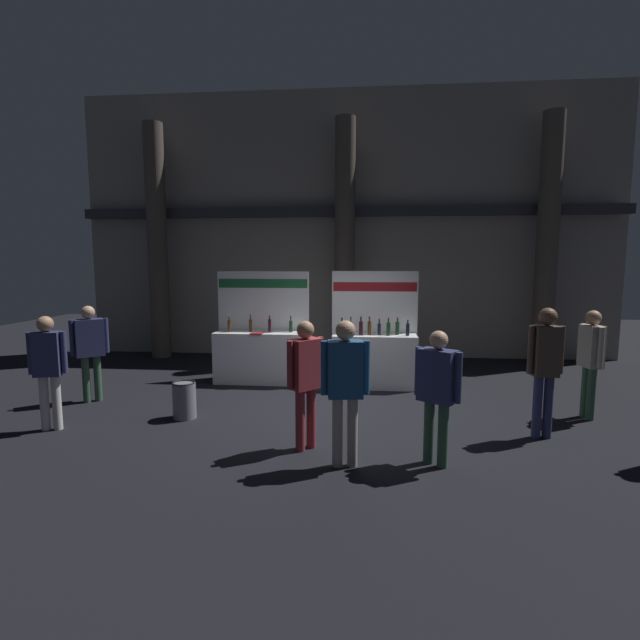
% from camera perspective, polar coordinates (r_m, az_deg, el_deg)
% --- Properties ---
extents(ground_plane, '(27.29, 27.29, 0.00)m').
position_cam_1_polar(ground_plane, '(7.86, 1.68, -10.94)').
color(ground_plane, black).
extents(hall_colonnade, '(13.64, 1.06, 6.73)m').
position_cam_1_polar(hall_colonnade, '(12.15, 3.16, 11.13)').
color(hall_colonnade, gray).
rests_on(hall_colonnade, ground_plane).
extents(exhibitor_booth_0, '(1.91, 0.70, 2.25)m').
position_cam_1_polar(exhibitor_booth_0, '(9.61, -7.24, -3.98)').
color(exhibitor_booth_0, white).
rests_on(exhibitor_booth_0, ground_plane).
extents(exhibitor_booth_1, '(1.70, 0.66, 2.26)m').
position_cam_1_polar(exhibitor_booth_1, '(9.25, 6.64, -4.38)').
color(exhibitor_booth_1, white).
rests_on(exhibitor_booth_1, ground_plane).
extents(trash_bin, '(0.36, 0.36, 0.58)m').
position_cam_1_polar(trash_bin, '(7.69, -16.23, -9.37)').
color(trash_bin, slate).
rests_on(trash_bin, ground_plane).
extents(visitor_0, '(0.49, 0.25, 1.82)m').
position_cam_1_polar(visitor_0, '(7.09, 25.80, -4.60)').
color(visitor_0, navy).
rests_on(visitor_0, ground_plane).
extents(visitor_1, '(0.57, 0.28, 1.76)m').
position_cam_1_polar(visitor_1, '(5.51, 3.10, -7.30)').
color(visitor_1, '#ADA393').
rests_on(visitor_1, ground_plane).
extents(visitor_2, '(0.51, 0.48, 1.69)m').
position_cam_1_polar(visitor_2, '(9.02, -26.29, -2.63)').
color(visitor_2, '#33563D').
rests_on(visitor_2, ground_plane).
extents(visitor_3, '(0.46, 0.46, 1.69)m').
position_cam_1_polar(visitor_3, '(6.02, -1.78, -6.49)').
color(visitor_3, maroon).
rests_on(visitor_3, ground_plane).
extents(visitor_4, '(0.51, 0.31, 1.67)m').
position_cam_1_polar(visitor_4, '(7.77, -30.29, -4.61)').
color(visitor_4, silver).
rests_on(visitor_4, ground_plane).
extents(visitor_5, '(0.50, 0.45, 1.63)m').
position_cam_1_polar(visitor_5, '(5.72, 14.13, -7.76)').
color(visitor_5, '#33563D').
rests_on(visitor_5, ground_plane).
extents(visitor_7, '(0.28, 0.52, 1.70)m').
position_cam_1_polar(visitor_7, '(8.33, 30.17, -3.73)').
color(visitor_7, '#33563D').
rests_on(visitor_7, ground_plane).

